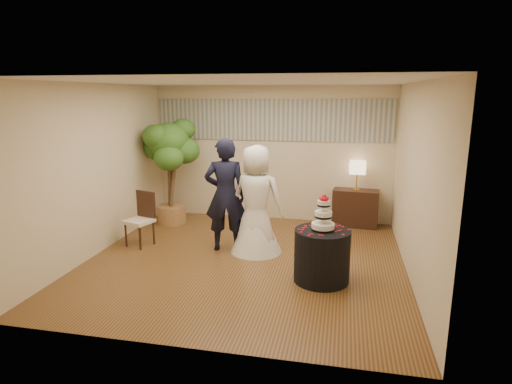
% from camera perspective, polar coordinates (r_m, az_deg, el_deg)
% --- Properties ---
extents(floor, '(5.00, 5.00, 0.00)m').
position_cam_1_polar(floor, '(6.99, -1.49, -9.11)').
color(floor, brown).
rests_on(floor, ground).
extents(ceiling, '(5.00, 5.00, 0.00)m').
position_cam_1_polar(ceiling, '(6.48, -1.64, 14.49)').
color(ceiling, white).
rests_on(ceiling, wall_back).
extents(wall_back, '(5.00, 0.06, 2.80)m').
position_cam_1_polar(wall_back, '(9.01, 2.10, 5.14)').
color(wall_back, beige).
rests_on(wall_back, ground).
extents(wall_front, '(5.00, 0.06, 2.80)m').
position_cam_1_polar(wall_front, '(4.27, -9.29, -3.92)').
color(wall_front, beige).
rests_on(wall_front, ground).
extents(wall_left, '(0.06, 5.00, 2.80)m').
position_cam_1_polar(wall_left, '(7.56, -20.35, 2.82)').
color(wall_left, beige).
rests_on(wall_left, ground).
extents(wall_right, '(0.06, 5.00, 2.80)m').
position_cam_1_polar(wall_right, '(6.50, 20.43, 1.27)').
color(wall_right, beige).
rests_on(wall_right, ground).
extents(mural_border, '(4.90, 0.02, 0.85)m').
position_cam_1_polar(mural_border, '(8.93, 2.11, 9.57)').
color(mural_border, '#9B9C8E').
rests_on(mural_border, wall_back).
extents(groom, '(0.78, 0.60, 1.93)m').
position_cam_1_polar(groom, '(7.21, -4.09, -0.39)').
color(groom, black).
rests_on(groom, floor).
extents(bride, '(0.98, 0.96, 1.83)m').
position_cam_1_polar(bride, '(7.11, 0.04, -0.99)').
color(bride, white).
rests_on(bride, floor).
extents(cake_table, '(0.91, 0.91, 0.76)m').
position_cam_1_polar(cake_table, '(6.21, 8.78, -8.38)').
color(cake_table, black).
rests_on(cake_table, floor).
extents(wedding_cake, '(0.33, 0.33, 0.51)m').
position_cam_1_polar(wedding_cake, '(6.01, 8.99, -2.70)').
color(wedding_cake, white).
rests_on(wedding_cake, cake_table).
extents(console, '(0.93, 0.48, 0.75)m').
position_cam_1_polar(console, '(8.87, 13.10, -2.09)').
color(console, black).
rests_on(console, floor).
extents(table_lamp, '(0.31, 0.31, 0.58)m').
position_cam_1_polar(table_lamp, '(8.72, 13.32, 2.13)').
color(table_lamp, beige).
rests_on(table_lamp, console).
extents(ficus_tree, '(1.44, 1.44, 2.19)m').
position_cam_1_polar(ficus_tree, '(8.85, -11.43, 2.73)').
color(ficus_tree, '#34651F').
rests_on(ficus_tree, floor).
extents(side_chair, '(0.56, 0.57, 0.95)m').
position_cam_1_polar(side_chair, '(7.78, -15.33, -3.57)').
color(side_chair, black).
rests_on(side_chair, floor).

